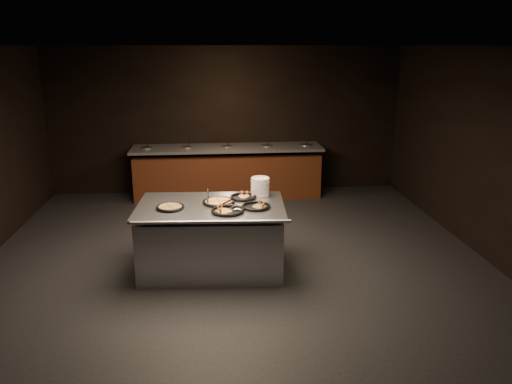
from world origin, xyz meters
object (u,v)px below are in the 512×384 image
serving_counter (212,239)px  pan_veggie_whole (170,207)px  pan_cheese_whole (219,202)px  plate_stack (260,187)px

serving_counter → pan_veggie_whole: bearing=-164.8°
pan_veggie_whole → pan_cheese_whole: bearing=15.5°
serving_counter → plate_stack: 0.98m
plate_stack → pan_cheese_whole: 0.66m
plate_stack → pan_veggie_whole: 1.29m
plate_stack → pan_cheese_whole: plate_stack is taller
plate_stack → serving_counter: bearing=-152.2°
serving_counter → pan_cheese_whole: 0.51m
pan_veggie_whole → pan_cheese_whole: size_ratio=0.85×
plate_stack → pan_cheese_whole: size_ratio=0.60×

